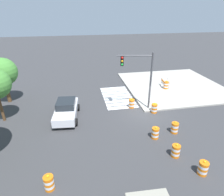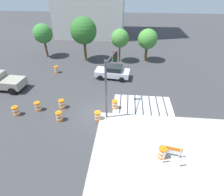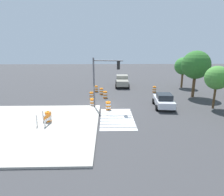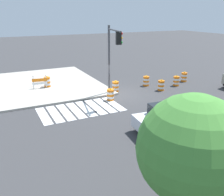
{
  "view_description": "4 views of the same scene",
  "coord_description": "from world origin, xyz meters",
  "views": [
    {
      "loc": [
        -15.26,
        6.13,
        9.15
      ],
      "look_at": [
        0.33,
        3.14,
        1.68
      ],
      "focal_mm": 30.66,
      "sensor_mm": 36.0,
      "label": 1
    },
    {
      "loc": [
        2.19,
        -12.58,
        10.58
      ],
      "look_at": [
        0.9,
        1.55,
        0.8
      ],
      "focal_mm": 27.83,
      "sensor_mm": 36.0,
      "label": 2
    },
    {
      "loc": [
        21.69,
        0.86,
        6.7
      ],
      "look_at": [
        1.64,
        1.37,
        1.45
      ],
      "focal_mm": 31.01,
      "sensor_mm": 36.0,
      "label": 3
    },
    {
      "loc": [
        9.24,
        17.44,
        6.56
      ],
      "look_at": [
        2.29,
        3.38,
        1.11
      ],
      "focal_mm": 39.47,
      "sensor_mm": 36.0,
      "label": 4
    }
  ],
  "objects": [
    {
      "name": "traffic_barrel_far_curb",
      "position": [
        -3.96,
        0.57,
        0.45
      ],
      "size": [
        0.56,
        0.56,
        1.02
      ],
      "color": "orange",
      "rests_on": "ground"
    },
    {
      "name": "pickup_truck",
      "position": [
        -12.13,
        3.52,
        0.97
      ],
      "size": [
        5.25,
        2.57,
        1.92
      ],
      "color": "gray",
      "rests_on": "ground"
    },
    {
      "name": "crosswalk_stripes",
      "position": [
        4.0,
        1.8,
        0.01
      ],
      "size": [
        5.85,
        3.2,
        0.02
      ],
      "color": "silver",
      "rests_on": "ground"
    },
    {
      "name": "traffic_light_pole",
      "position": [
        0.81,
        0.52,
        3.91
      ],
      "size": [
        0.83,
        3.24,
        5.5
      ],
      "color": "#4C4C51",
      "rests_on": "sidewalk_corner"
    },
    {
      "name": "traffic_barrel_crosswalk_end",
      "position": [
        1.23,
        0.96,
        0.45
      ],
      "size": [
        0.56,
        0.56,
        1.02
      ],
      "color": "orange",
      "rests_on": "ground"
    },
    {
      "name": "construction_barricade",
      "position": [
        5.62,
        -4.53,
        0.72
      ],
      "size": [
        1.35,
        0.97,
        1.0
      ],
      "color": "silver",
      "rests_on": "sidewalk_corner"
    },
    {
      "name": "sidewalk_corner",
      "position": [
        6.0,
        -6.0,
        0.07
      ],
      "size": [
        12.0,
        12.0,
        0.15
      ],
      "primitive_type": "cube",
      "color": "#ADA89E",
      "rests_on": "ground"
    },
    {
      "name": "street_tree_corner_lot",
      "position": [
        1.02,
        12.86,
        3.48
      ],
      "size": [
        2.59,
        2.59,
        4.8
      ],
      "color": "brown",
      "rests_on": "ground"
    },
    {
      "name": "traffic_barrel_median_near",
      "position": [
        -0.16,
        -0.89,
        0.45
      ],
      "size": [
        0.56,
        0.56,
        1.02
      ],
      "color": "orange",
      "rests_on": "ground"
    },
    {
      "name": "traffic_barrel_median_far",
      "position": [
        -7.23,
        8.12,
        0.45
      ],
      "size": [
        0.56,
        0.56,
        1.02
      ],
      "color": "orange",
      "rests_on": "ground"
    },
    {
      "name": "traffic_barrel_on_sidewalk",
      "position": [
        4.97,
        -4.52,
        0.6
      ],
      "size": [
        0.56,
        0.56,
        1.02
      ],
      "color": "orange",
      "rests_on": "sidewalk_corner"
    },
    {
      "name": "traffic_barrel_lane_center",
      "position": [
        -3.59,
        -1.24,
        0.45
      ],
      "size": [
        0.56,
        0.56,
        1.02
      ],
      "color": "orange",
      "rests_on": "ground"
    },
    {
      "name": "traffic_barrel_near_corner",
      "position": [
        -6.14,
        0.01,
        0.45
      ],
      "size": [
        0.56,
        0.56,
        1.02
      ],
      "color": "orange",
      "rests_on": "ground"
    },
    {
      "name": "traffic_barrel_opposite_curb",
      "position": [
        -7.87,
        -0.86,
        0.45
      ],
      "size": [
        0.56,
        0.56,
        1.02
      ],
      "color": "orange",
      "rests_on": "ground"
    },
    {
      "name": "sports_car",
      "position": [
        0.47,
        7.34,
        0.81
      ],
      "size": [
        4.46,
        2.46,
        1.63
      ],
      "color": "silver",
      "rests_on": "ground"
    },
    {
      "name": "ground_plane",
      "position": [
        0.0,
        0.0,
        0.0
      ],
      "size": [
        120.0,
        120.0,
        0.0
      ],
      "primitive_type": "plane",
      "color": "#38383A"
    },
    {
      "name": "street_tree_streetside_mid",
      "position": [
        -10.8,
        13.7,
        3.65
      ],
      "size": [
        2.89,
        2.89,
        5.12
      ],
      "color": "brown",
      "rests_on": "ground"
    },
    {
      "name": "street_tree_streetside_near",
      "position": [
        -4.22,
        12.8,
        4.41
      ],
      "size": [
        3.77,
        3.77,
        6.32
      ],
      "color": "brown",
      "rests_on": "ground"
    }
  ]
}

